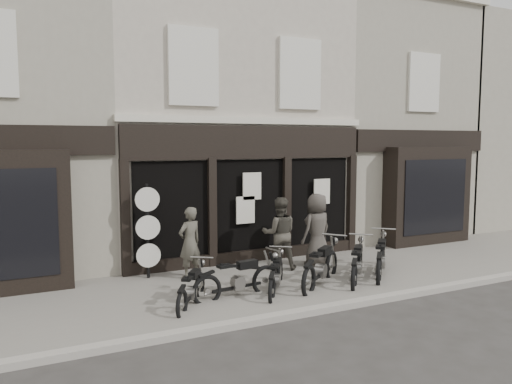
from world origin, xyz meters
name	(u,v)px	position (x,y,z in m)	size (l,w,h in m)	color
ground_plane	(305,293)	(0.00, 0.00, 0.00)	(90.00, 90.00, 0.00)	#2D2B28
pavement	(286,281)	(0.00, 0.90, 0.06)	(30.00, 4.20, 0.12)	slate
kerb	(337,307)	(0.00, -1.25, 0.07)	(30.00, 0.25, 0.13)	gray
central_building	(210,123)	(0.00, 5.95, 4.08)	(7.30, 6.22, 8.34)	#B0A797
neighbour_right	(366,127)	(6.35, 5.90, 4.04)	(5.60, 6.73, 8.34)	gray
filler_right	(507,128)	(14.50, 6.00, 4.10)	(11.00, 6.00, 8.20)	gray
motorcycle_0	(192,291)	(-2.68, 0.15, 0.36)	(1.30, 1.67, 0.92)	black
motorcycle_1	(238,282)	(-1.59, 0.20, 0.42)	(2.18, 0.60, 1.05)	black
motorcycle_2	(276,279)	(-0.67, 0.16, 0.38)	(1.38, 1.74, 0.96)	black
motorcycle_3	(321,270)	(0.55, 0.17, 0.45)	(2.03, 1.68, 1.14)	black
motorcycle_4	(357,267)	(1.56, 0.10, 0.43)	(1.71, 1.82, 1.08)	black
motorcycle_5	(381,261)	(2.41, 0.23, 0.45)	(1.82, 1.90, 1.13)	black
man_left	(190,242)	(-2.07, 2.03, 1.00)	(0.64, 0.42, 1.76)	#47443A
man_centre	(279,233)	(0.31, 1.79, 1.07)	(0.93, 0.72, 1.91)	#3B3830
man_right	(317,229)	(1.44, 1.72, 1.10)	(0.96, 0.62, 1.96)	#3F3A35
advert_sign_post	(148,235)	(-3.01, 2.43, 1.19)	(0.60, 0.38, 2.45)	black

